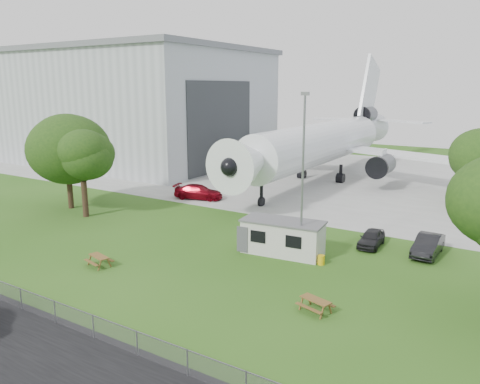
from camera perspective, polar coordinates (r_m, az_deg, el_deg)
The scene contains 14 objects.
ground at distance 34.52m, azimuth -9.76°, elevation -8.64°, with size 160.00×160.00×0.00m, color #427025.
concrete_apron at distance 66.69m, azimuth 12.36°, elevation 1.67°, with size 120.00×46.00×0.03m, color #B7B7B2.
hangar at distance 84.50m, azimuth -13.24°, elevation 10.33°, with size 43.00×31.00×18.55m.
airliner at distance 64.60m, azimuth 10.25°, elevation 6.13°, with size 46.36×47.73×17.69m.
site_cabin at distance 35.79m, azimuth 5.25°, elevation -5.49°, with size 6.87×3.33×2.62m.
picnic_west at distance 35.14m, azimuth -16.75°, elevation -8.62°, with size 1.80×1.50×0.76m, color brown, non-canonical shape.
picnic_east at distance 27.71m, azimuth 9.16°, elevation -14.19°, with size 1.80×1.50×0.76m, color brown, non-canonical shape.
fence at distance 28.79m, azimuth -22.74°, elevation -14.00°, with size 58.00×0.04×1.30m, color gray.
lamp_mast at distance 33.53m, azimuth 7.63°, elevation 1.49°, with size 0.16×0.16×12.00m, color slate.
tree_west_big at distance 51.14m, azimuth -20.39°, elevation 5.00°, with size 8.71×8.71×10.65m.
tree_west_small at distance 47.23m, azimuth -18.74°, elevation 4.24°, with size 6.01×6.01×9.07m.
car_ne_hatch at distance 38.85m, azimuth 15.72°, elevation -5.46°, with size 1.56×3.88×1.32m, color black.
car_ne_sedan at distance 38.25m, azimuth 21.93°, elevation -6.04°, with size 1.63×4.66×1.54m, color black.
car_apron_van at distance 53.12m, azimuth -5.10°, elevation -0.00°, with size 2.25×5.54×1.61m, color maroon.
Camera 1 is at (21.62, -23.84, 12.47)m, focal length 35.00 mm.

